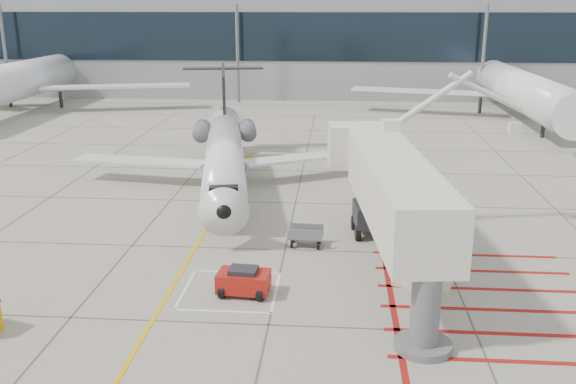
{
  "coord_description": "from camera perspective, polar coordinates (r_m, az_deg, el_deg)",
  "views": [
    {
      "loc": [
        2.51,
        -26.51,
        12.16
      ],
      "look_at": [
        0.0,
        6.0,
        2.5
      ],
      "focal_mm": 40.0,
      "sensor_mm": 36.0,
      "label": 1
    }
  ],
  "objects": [
    {
      "name": "terminal_glass_band",
      "position": [
        82.91,
        9.87,
        13.39
      ],
      "size": [
        180.0,
        0.1,
        6.0
      ],
      "primitive_type": "cube",
      "color": "black",
      "rests_on": "ground_plane"
    },
    {
      "name": "ground_power_unit",
      "position": [
        29.36,
        11.96,
        -6.2
      ],
      "size": [
        2.87,
        2.17,
        2.01
      ],
      "primitive_type": null,
      "rotation": [
        0.0,
        0.0,
        -0.3
      ],
      "color": "silver",
      "rests_on": "ground_plane"
    },
    {
      "name": "cone_nose",
      "position": [
        36.16,
        -4.51,
        -2.75
      ],
      "size": [
        0.39,
        0.39,
        0.53
      ],
      "primitive_type": "cone",
      "color": "#F04E0C",
      "rests_on": "ground_plane"
    },
    {
      "name": "regional_jet",
      "position": [
        41.1,
        -5.73,
        4.39
      ],
      "size": [
        26.08,
        30.72,
        7.19
      ],
      "primitive_type": null,
      "rotation": [
        0.0,
        0.0,
        0.17
      ],
      "color": "white",
      "rests_on": "ground_plane"
    },
    {
      "name": "baggage_cart",
      "position": [
        33.31,
        1.6,
        -3.91
      ],
      "size": [
        1.8,
        1.21,
        1.09
      ],
      "primitive_type": null,
      "rotation": [
        0.0,
        0.0,
        -0.07
      ],
      "color": "#5C5D62",
      "rests_on": "ground_plane"
    },
    {
      "name": "terminal_building",
      "position": [
        96.94,
        9.09,
        13.25
      ],
      "size": [
        180.0,
        28.0,
        14.0
      ],
      "primitive_type": "cube",
      "color": "gray",
      "rests_on": "ground_plane"
    },
    {
      "name": "bg_aircraft_b",
      "position": [
        81.31,
        -22.58,
        11.16
      ],
      "size": [
        37.99,
        42.21,
        12.66
      ],
      "primitive_type": null,
      "color": "silver",
      "rests_on": "ground_plane"
    },
    {
      "name": "pushback_tug",
      "position": [
        27.99,
        -3.98,
        -7.84
      ],
      "size": [
        2.31,
        1.55,
        1.29
      ],
      "primitive_type": null,
      "rotation": [
        0.0,
        0.0,
        -0.08
      ],
      "color": "#A3170F",
      "rests_on": "ground_plane"
    },
    {
      "name": "ground_plane",
      "position": [
        29.28,
        -0.91,
        -8.04
      ],
      "size": [
        260.0,
        260.0,
        0.0
      ],
      "primitive_type": "plane",
      "color": "gray",
      "rests_on": "ground"
    },
    {
      "name": "cone_side",
      "position": [
        34.85,
        1.11,
        -3.5
      ],
      "size": [
        0.35,
        0.35,
        0.48
      ],
      "primitive_type": "cone",
      "color": "#FF500D",
      "rests_on": "ground_plane"
    },
    {
      "name": "bg_aircraft_c",
      "position": [
        75.28,
        19.55,
        10.8
      ],
      "size": [
        35.34,
        39.26,
        11.78
      ],
      "primitive_type": null,
      "color": "silver",
      "rests_on": "ground_plane"
    },
    {
      "name": "jet_bridge",
      "position": [
        28.81,
        9.58,
        -0.88
      ],
      "size": [
        10.45,
        19.1,
        7.33
      ],
      "primitive_type": null,
      "rotation": [
        0.0,
        0.0,
        0.1
      ],
      "color": "silver",
      "rests_on": "ground_plane"
    }
  ]
}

